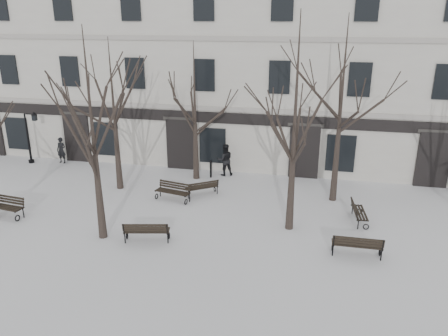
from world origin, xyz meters
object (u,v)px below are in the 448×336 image
(bench_5, at_px, (358,212))
(bench_0, at_px, (5,206))
(tree_1, at_px, (91,112))
(tree_2, at_px, (296,100))
(bench_1, at_px, (146,231))
(bench_2, at_px, (357,245))
(bench_4, at_px, (202,187))
(lamp_post, at_px, (31,134))
(bench_3, at_px, (173,191))

(bench_5, bearing_deg, bench_0, 94.97)
(tree_1, relative_size, tree_2, 0.94)
(tree_2, relative_size, bench_1, 4.68)
(bench_1, xyz_separation_m, bench_2, (7.96, 0.59, 0.01))
(tree_1, relative_size, bench_0, 4.34)
(tree_2, relative_size, bench_2, 4.77)
(tree_1, relative_size, bench_4, 5.12)
(bench_4, xyz_separation_m, bench_5, (7.29, -1.34, 0.01))
(bench_2, bearing_deg, bench_0, -1.73)
(tree_2, distance_m, lamp_post, 16.96)
(tree_1, distance_m, bench_3, 6.41)
(tree_2, distance_m, bench_2, 5.83)
(tree_1, height_order, bench_1, tree_1)
(bench_0, height_order, bench_4, bench_0)
(bench_4, height_order, bench_5, bench_5)
(tree_1, xyz_separation_m, bench_2, (9.83, 0.59, -4.60))
(bench_0, distance_m, bench_5, 15.44)
(tree_1, height_order, tree_2, tree_2)
(bench_3, bearing_deg, tree_2, -5.58)
(bench_0, height_order, bench_2, bench_0)
(tree_1, relative_size, bench_3, 4.52)
(bench_1, bearing_deg, lamp_post, -49.16)
(bench_2, xyz_separation_m, bench_5, (0.25, 3.07, -0.05))
(tree_2, relative_size, bench_0, 4.61)
(tree_1, distance_m, bench_0, 6.92)
(tree_2, height_order, bench_3, tree_2)
(bench_1, xyz_separation_m, lamp_post, (-10.31, 7.74, 1.33))
(bench_3, bearing_deg, bench_0, -141.65)
(lamp_post, bearing_deg, bench_3, -19.64)
(bench_0, xyz_separation_m, bench_4, (7.90, 4.13, -0.06))
(tree_1, height_order, bench_4, tree_1)
(bench_2, distance_m, bench_4, 8.31)
(bench_0, distance_m, bench_3, 7.45)
(bench_2, height_order, bench_5, bench_2)
(bench_2, height_order, bench_3, bench_2)
(bench_5, xyz_separation_m, lamp_post, (-18.51, 4.08, 1.37))
(tree_1, xyz_separation_m, bench_0, (-5.11, 0.87, -4.59))
(bench_1, bearing_deg, bench_3, -98.04)
(tree_2, xyz_separation_m, bench_5, (2.83, 1.30, -4.97))
(bench_4, xyz_separation_m, lamp_post, (-11.22, 2.74, 1.38))
(bench_1, relative_size, bench_5, 1.11)
(bench_0, relative_size, bench_4, 1.18)
(bench_4, bearing_deg, bench_0, -8.09)
(bench_4, bearing_deg, bench_3, -1.45)
(tree_2, relative_size, lamp_post, 2.75)
(bench_5, bearing_deg, tree_2, 109.17)
(bench_4, bearing_deg, tree_1, 25.13)
(bench_0, height_order, bench_5, bench_0)
(bench_1, bearing_deg, bench_2, 171.99)
(bench_1, height_order, bench_2, bench_2)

